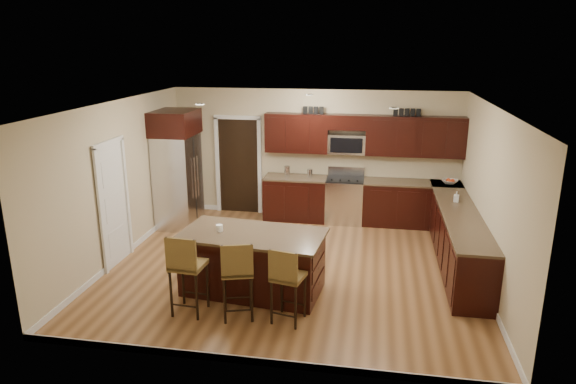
% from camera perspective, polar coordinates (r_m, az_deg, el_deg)
% --- Properties ---
extents(floor, '(6.00, 6.00, 0.00)m').
position_cam_1_polar(floor, '(8.66, 0.60, -8.36)').
color(floor, olive).
rests_on(floor, ground).
extents(ceiling, '(6.00, 6.00, 0.00)m').
position_cam_1_polar(ceiling, '(7.93, 0.66, 9.67)').
color(ceiling, silver).
rests_on(ceiling, wall_back).
extents(wall_back, '(6.00, 0.00, 6.00)m').
position_cam_1_polar(wall_back, '(10.84, 2.95, 4.21)').
color(wall_back, '#C6B68F').
rests_on(wall_back, floor).
extents(wall_left, '(0.00, 5.50, 5.50)m').
position_cam_1_polar(wall_left, '(9.14, -18.27, 1.12)').
color(wall_left, '#C6B68F').
rests_on(wall_left, floor).
extents(wall_right, '(0.00, 5.50, 5.50)m').
position_cam_1_polar(wall_right, '(8.28, 21.58, -0.74)').
color(wall_right, '#C6B68F').
rests_on(wall_right, floor).
extents(base_cabinets, '(4.02, 3.96, 0.92)m').
position_cam_1_polar(base_cabinets, '(9.77, 13.09, -2.98)').
color(base_cabinets, black).
rests_on(base_cabinets, floor).
extents(upper_cabinets, '(4.00, 0.33, 0.80)m').
position_cam_1_polar(upper_cabinets, '(10.51, 8.57, 6.40)').
color(upper_cabinets, black).
rests_on(upper_cabinets, wall_back).
extents(range, '(0.76, 0.64, 1.11)m').
position_cam_1_polar(range, '(10.71, 6.30, -0.86)').
color(range, silver).
rests_on(range, floor).
extents(microwave, '(0.76, 0.31, 0.40)m').
position_cam_1_polar(microwave, '(10.58, 6.55, 5.33)').
color(microwave, silver).
rests_on(microwave, upper_cabinets).
extents(doorway, '(0.85, 0.03, 2.06)m').
position_cam_1_polar(doorway, '(11.20, -5.50, 2.88)').
color(doorway, black).
rests_on(doorway, floor).
extents(pantry_door, '(0.03, 0.80, 2.04)m').
position_cam_1_polar(pantry_door, '(8.97, -18.85, -1.42)').
color(pantry_door, white).
rests_on(pantry_door, floor).
extents(letter_decor, '(2.20, 0.03, 0.15)m').
position_cam_1_polar(letter_decor, '(10.45, 7.88, 8.89)').
color(letter_decor, black).
rests_on(letter_decor, upper_cabinets).
extents(island, '(2.20, 1.31, 0.92)m').
position_cam_1_polar(island, '(7.76, -3.92, -7.97)').
color(island, black).
rests_on(island, floor).
extents(stool_left, '(0.47, 0.47, 1.16)m').
position_cam_1_polar(stool_left, '(7.10, -11.28, -8.03)').
color(stool_left, brown).
rests_on(stool_left, floor).
extents(stool_mid, '(0.52, 0.52, 1.12)m').
position_cam_1_polar(stool_mid, '(6.91, -5.65, -8.75)').
color(stool_mid, brown).
rests_on(stool_mid, floor).
extents(stool_right, '(0.48, 0.48, 1.07)m').
position_cam_1_polar(stool_right, '(6.79, -0.17, -9.42)').
color(stool_right, brown).
rests_on(stool_right, floor).
extents(refrigerator, '(0.79, 1.00, 2.35)m').
position_cam_1_polar(refrigerator, '(10.48, -12.19, 2.62)').
color(refrigerator, silver).
rests_on(refrigerator, floor).
extents(floor_mat, '(0.90, 0.63, 0.01)m').
position_cam_1_polar(floor_mat, '(10.11, 1.60, -4.61)').
color(floor_mat, brown).
rests_on(floor_mat, floor).
extents(fruit_bowl, '(0.39, 0.39, 0.08)m').
position_cam_1_polar(fruit_bowl, '(10.67, 17.54, 1.11)').
color(fruit_bowl, silver).
rests_on(fruit_bowl, base_cabinets).
extents(soap_bottle, '(0.10, 0.10, 0.19)m').
position_cam_1_polar(soap_bottle, '(9.46, 18.21, -0.50)').
color(soap_bottle, '#B2B2B2').
rests_on(soap_bottle, base_cabinets).
extents(canister_tall, '(0.12, 0.12, 0.23)m').
position_cam_1_polar(canister_tall, '(10.69, -0.09, 2.33)').
color(canister_tall, silver).
rests_on(canister_tall, base_cabinets).
extents(canister_short, '(0.11, 0.11, 0.18)m').
position_cam_1_polar(canister_short, '(10.63, 2.44, 2.09)').
color(canister_short, silver).
rests_on(canister_short, base_cabinets).
extents(island_jar, '(0.10, 0.10, 0.10)m').
position_cam_1_polar(island_jar, '(7.68, -7.63, -3.99)').
color(island_jar, white).
rests_on(island_jar, island).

